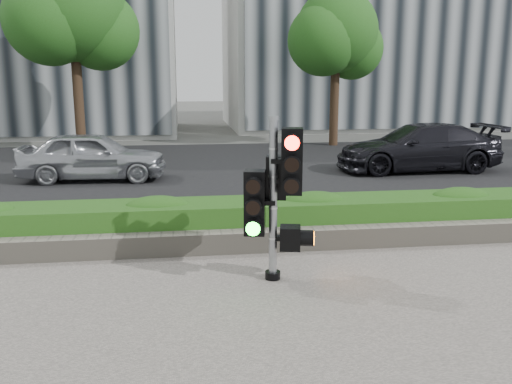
% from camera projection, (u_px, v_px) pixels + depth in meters
% --- Properties ---
extents(ground, '(120.00, 120.00, 0.00)m').
position_uv_depth(ground, '(247.00, 300.00, 6.88)').
color(ground, '#51514C').
rests_on(ground, ground).
extents(road, '(60.00, 13.00, 0.02)m').
position_uv_depth(road, '(208.00, 170.00, 16.57)').
color(road, black).
rests_on(road, ground).
extents(curb, '(60.00, 0.25, 0.12)m').
position_uv_depth(curb, '(226.00, 229.00, 9.92)').
color(curb, gray).
rests_on(curb, ground).
extents(stone_wall, '(12.00, 0.32, 0.34)m').
position_uv_depth(stone_wall, '(233.00, 242.00, 8.68)').
color(stone_wall, gray).
rests_on(stone_wall, sidewalk).
extents(hedge, '(12.00, 1.00, 0.68)m').
position_uv_depth(hedge, '(229.00, 221.00, 9.27)').
color(hedge, '#46962E').
rests_on(hedge, sidewalk).
extents(building_right, '(18.00, 10.00, 12.00)m').
position_uv_depth(building_right, '(383.00, 21.00, 31.33)').
color(building_right, '#B7B7B2').
rests_on(building_right, ground).
extents(tree_left, '(4.61, 4.03, 7.34)m').
position_uv_depth(tree_left, '(73.00, 13.00, 19.35)').
color(tree_left, black).
rests_on(tree_left, ground).
extents(tree_right, '(4.10, 3.58, 6.53)m').
position_uv_depth(tree_right, '(336.00, 34.00, 21.76)').
color(tree_right, black).
rests_on(tree_right, ground).
extents(traffic_signal, '(0.82, 0.65, 2.25)m').
position_uv_depth(traffic_signal, '(276.00, 191.00, 7.31)').
color(traffic_signal, black).
rests_on(traffic_signal, sidewalk).
extents(car_silver, '(3.97, 1.71, 1.34)m').
position_uv_depth(car_silver, '(93.00, 156.00, 14.76)').
color(car_silver, '#B4B6BC').
rests_on(car_silver, road).
extents(car_dark, '(4.91, 2.05, 1.42)m').
position_uv_depth(car_dark, '(418.00, 147.00, 16.25)').
color(car_dark, black).
rests_on(car_dark, road).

